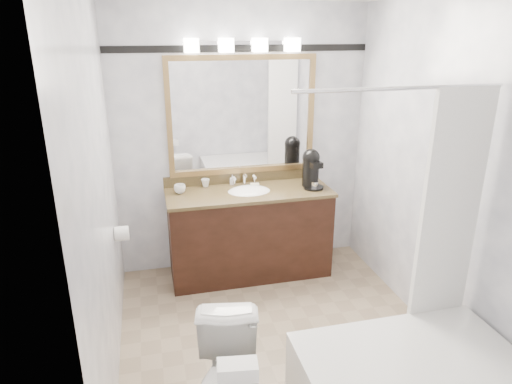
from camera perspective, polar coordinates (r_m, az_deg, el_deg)
The scene contains 13 objects.
room at distance 3.16m, azimuth 3.20°, elevation 1.00°, with size 2.42×2.62×2.52m.
vanity at distance 4.37m, azimuth -0.86°, elevation -4.89°, with size 1.53×0.58×0.97m.
mirror at distance 4.30m, azimuth -1.73°, elevation 9.50°, with size 1.40×0.04×1.10m.
vanity_light_bar at distance 4.19m, azimuth -1.66°, elevation 17.93°, with size 1.02×0.14×0.12m.
accent_stripe at distance 4.25m, azimuth -1.85°, elevation 17.51°, with size 2.40×0.01×0.06m, color black.
bathtub at distance 3.13m, azimuth 18.43°, elevation -20.69°, with size 1.30×0.75×1.96m.
tp_roll at distance 3.87m, azimuth -16.43°, elevation -4.99°, with size 0.12×0.12×0.11m, color white.
tissue_box at distance 2.35m, azimuth -2.32°, elevation -21.34°, with size 0.20×0.11×0.08m, color white.
coffee_maker at distance 4.30m, azimuth 6.92°, elevation 3.03°, with size 0.19×0.24×0.37m.
cup_left at distance 4.20m, azimuth -9.50°, elevation 0.39°, with size 0.10×0.10×0.08m, color white.
cup_right at distance 4.35m, azimuth -6.34°, elevation 1.14°, with size 0.08×0.08×0.07m, color white.
soap_bottle_a at distance 4.38m, azimuth -2.97°, elevation 1.55°, with size 0.04×0.04×0.10m, color white.
soap_bar at distance 4.34m, azimuth -0.16°, elevation 0.90°, with size 0.08×0.05×0.03m, color beige.
Camera 1 is at (-0.88, -2.86, 2.26)m, focal length 32.00 mm.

